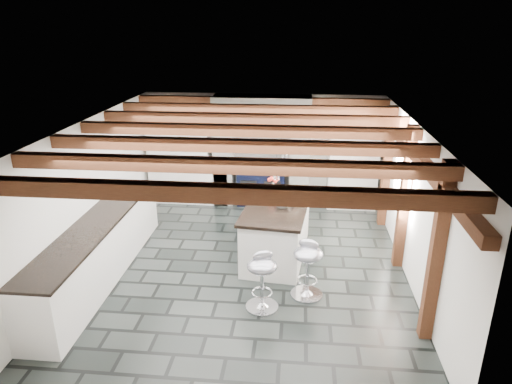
# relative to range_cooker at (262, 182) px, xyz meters

# --- Properties ---
(ground) EXTENTS (6.00, 6.00, 0.00)m
(ground) POSITION_rel_range_cooker_xyz_m (0.00, -2.68, -0.47)
(ground) COLOR black
(ground) RESTS_ON ground
(room_shell) EXTENTS (6.00, 6.03, 6.00)m
(room_shell) POSITION_rel_range_cooker_xyz_m (-0.61, -1.26, 0.60)
(room_shell) COLOR white
(room_shell) RESTS_ON ground
(range_cooker) EXTENTS (1.00, 0.63, 0.99)m
(range_cooker) POSITION_rel_range_cooker_xyz_m (0.00, 0.00, 0.00)
(range_cooker) COLOR black
(range_cooker) RESTS_ON ground
(kitchen_island) EXTENTS (1.17, 1.96, 1.23)m
(kitchen_island) POSITION_rel_range_cooker_xyz_m (0.45, -2.34, 0.01)
(kitchen_island) COLOR white
(kitchen_island) RESTS_ON ground
(bar_stool_near) EXTENTS (0.54, 0.54, 0.86)m
(bar_stool_near) POSITION_rel_range_cooker_xyz_m (0.96, -3.51, 0.07)
(bar_stool_near) COLOR silver
(bar_stool_near) RESTS_ON ground
(bar_stool_far) EXTENTS (0.54, 0.54, 0.84)m
(bar_stool_far) POSITION_rel_range_cooker_xyz_m (0.33, -3.87, 0.05)
(bar_stool_far) COLOR silver
(bar_stool_far) RESTS_ON ground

